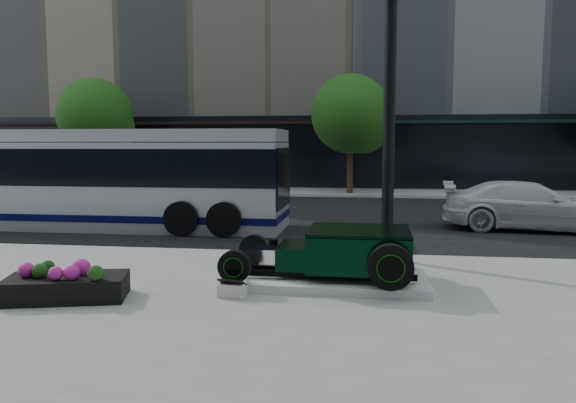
# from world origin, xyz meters

# --- Properties ---
(ground) EXTENTS (120.00, 120.00, 0.00)m
(ground) POSITION_xyz_m (0.00, 0.00, 0.00)
(ground) COLOR black
(ground) RESTS_ON ground
(sidewalk_far) EXTENTS (70.00, 4.00, 0.12)m
(sidewalk_far) POSITION_xyz_m (0.00, 14.00, 0.06)
(sidewalk_far) COLOR gray
(sidewalk_far) RESTS_ON ground
(street_trees) EXTENTS (29.80, 3.80, 5.70)m
(street_trees) POSITION_xyz_m (1.15, 13.07, 3.77)
(street_trees) COLOR black
(street_trees) RESTS_ON sidewalk_far
(display_plinth) EXTENTS (3.40, 1.80, 0.15)m
(display_plinth) POSITION_xyz_m (1.18, -4.73, 0.20)
(display_plinth) COLOR silver
(display_plinth) RESTS_ON sidewalk_near
(hot_rod) EXTENTS (3.22, 2.00, 0.81)m
(hot_rod) POSITION_xyz_m (1.52, -4.73, 0.70)
(hot_rod) COLOR black
(hot_rod) RESTS_ON display_plinth
(info_plaque) EXTENTS (0.45, 0.36, 0.31)m
(info_plaque) POSITION_xyz_m (-0.23, -5.81, 0.24)
(info_plaque) COLOR silver
(info_plaque) RESTS_ON sidewalk_near
(lamppost) EXTENTS (0.45, 0.45, 8.10)m
(lamppost) POSITION_xyz_m (2.28, -2.60, 3.86)
(lamppost) COLOR black
(lamppost) RESTS_ON sidewalk_near
(flower_planter) EXTENTS (1.98, 1.35, 0.59)m
(flower_planter) POSITION_xyz_m (-2.76, -6.30, 0.33)
(flower_planter) COLOR black
(flower_planter) RESTS_ON sidewalk_near
(transit_bus) EXTENTS (12.12, 2.88, 2.92)m
(transit_bus) POSITION_xyz_m (-6.55, 1.65, 1.49)
(transit_bus) COLOR silver
(transit_bus) RESTS_ON ground
(white_sedan) EXTENTS (5.06, 2.47, 1.42)m
(white_sedan) POSITION_xyz_m (6.55, 2.85, 0.71)
(white_sedan) COLOR silver
(white_sedan) RESTS_ON ground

